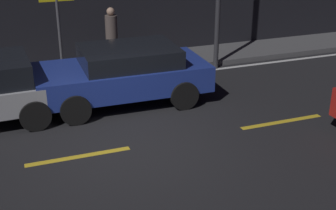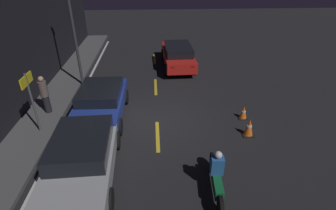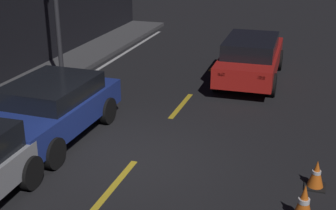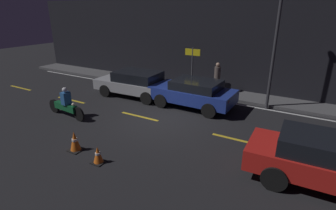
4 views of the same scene
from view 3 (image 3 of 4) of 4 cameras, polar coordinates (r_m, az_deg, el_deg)
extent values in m
plane|color=black|center=(10.14, -4.10, -6.87)|extent=(56.00, 56.00, 0.00)
cube|color=gold|center=(9.35, -6.43, -9.56)|extent=(2.00, 0.14, 0.01)
cube|color=gold|center=(13.15, 1.61, -0.07)|extent=(2.00, 0.14, 0.01)
cube|color=gold|center=(17.30, 5.91, 5.04)|extent=(2.00, 0.14, 0.01)
cube|color=red|center=(9.95, -15.76, -3.46)|extent=(0.07, 0.20, 0.10)
cylinder|color=black|center=(9.38, -16.38, -7.92)|extent=(0.67, 0.20, 0.66)
cube|color=navy|center=(11.30, -14.36, -0.91)|extent=(4.09, 1.92, 0.61)
cube|color=black|center=(11.28, -14.04, 1.86)|extent=(2.26, 1.70, 0.42)
cube|color=red|center=(12.58, -7.21, 2.60)|extent=(0.06, 0.20, 0.10)
cube|color=red|center=(13.14, -11.95, 3.11)|extent=(0.06, 0.20, 0.10)
cylinder|color=black|center=(10.00, -13.70, -5.73)|extent=(0.68, 0.19, 0.68)
cylinder|color=black|center=(11.99, -7.35, -0.68)|extent=(0.68, 0.19, 0.68)
cylinder|color=black|center=(12.86, -14.63, 0.32)|extent=(0.68, 0.19, 0.68)
cube|color=red|center=(15.46, 10.07, 5.39)|extent=(4.64, 1.85, 0.61)
cube|color=black|center=(15.10, 10.09, 7.16)|extent=(2.57, 1.62, 0.48)
cube|color=red|center=(13.33, 6.54, 3.74)|extent=(0.07, 0.20, 0.10)
cube|color=red|center=(13.20, 11.31, 3.29)|extent=(0.07, 0.20, 0.10)
cylinder|color=black|center=(17.00, 7.78, 5.88)|extent=(0.70, 0.20, 0.70)
cylinder|color=black|center=(16.84, 13.43, 5.36)|extent=(0.70, 0.20, 0.70)
cylinder|color=black|center=(14.31, 5.96, 3.06)|extent=(0.70, 0.20, 0.70)
cylinder|color=black|center=(14.12, 12.66, 2.41)|extent=(0.70, 0.20, 0.70)
cone|color=orange|center=(8.38, 16.23, -11.34)|extent=(0.35, 0.35, 0.68)
cylinder|color=white|center=(8.36, 16.25, -11.14)|extent=(0.19, 0.19, 0.08)
cube|color=black|center=(9.62, 17.46, -9.44)|extent=(0.40, 0.40, 0.03)
cone|color=orange|center=(9.49, 17.65, -7.96)|extent=(0.31, 0.31, 0.54)
cylinder|color=white|center=(9.47, 17.67, -7.81)|extent=(0.17, 0.17, 0.06)
camera|label=1|loc=(7.59, 55.01, 9.56)|focal=50.00mm
camera|label=2|loc=(3.92, -95.66, 18.77)|focal=28.00mm
camera|label=4|loc=(14.86, 40.96, 15.58)|focal=28.00mm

